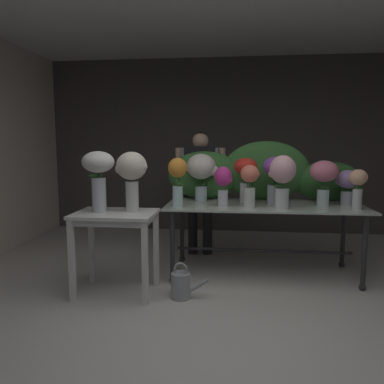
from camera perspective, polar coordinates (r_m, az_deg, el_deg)
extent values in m
plane|color=beige|center=(4.52, 4.99, -11.12)|extent=(8.32, 8.32, 0.00)
cube|color=#4C4742|center=(6.18, 5.60, 6.98)|extent=(5.98, 0.12, 2.79)
cube|color=silver|center=(4.52, 5.43, 25.65)|extent=(6.10, 3.90, 0.12)
cube|color=beige|center=(4.11, 10.90, -1.97)|extent=(2.09, 0.92, 0.02)
cylinder|color=#2D2D33|center=(3.88, -3.01, -8.32)|extent=(0.05, 0.05, 0.76)
sphere|color=#2D2D33|center=(3.99, -2.97, -13.19)|extent=(0.07, 0.07, 0.07)
cylinder|color=#2D2D33|center=(4.03, 24.79, -8.39)|extent=(0.05, 0.05, 0.76)
sphere|color=#2D2D33|center=(4.14, 24.53, -13.09)|extent=(0.07, 0.07, 0.07)
cylinder|color=#2D2D33|center=(4.57, -1.52, -5.92)|extent=(0.05, 0.05, 0.76)
sphere|color=#2D2D33|center=(4.66, -1.50, -10.13)|extent=(0.07, 0.07, 0.07)
cylinder|color=#2D2D33|center=(4.70, 22.05, -6.08)|extent=(0.05, 0.05, 0.76)
sphere|color=#2D2D33|center=(4.79, 21.85, -10.18)|extent=(0.07, 0.07, 0.07)
cylinder|color=#2D2D33|center=(4.22, 10.73, -8.77)|extent=(1.89, 0.03, 0.03)
cube|color=white|center=(3.60, -11.62, -3.27)|extent=(0.76, 0.56, 0.03)
cube|color=white|center=(3.61, -11.60, -3.97)|extent=(0.70, 0.50, 0.06)
cube|color=white|center=(3.60, -17.86, -9.96)|extent=(0.05, 0.05, 0.76)
cube|color=white|center=(3.38, -7.17, -10.76)|extent=(0.05, 0.05, 0.76)
cube|color=white|center=(4.02, -15.05, -8.04)|extent=(0.05, 0.05, 0.76)
cube|color=white|center=(3.83, -5.47, -8.59)|extent=(0.05, 0.05, 0.76)
cylinder|color=#232328|center=(4.88, 0.12, -4.66)|extent=(0.12, 0.12, 0.83)
cylinder|color=#232328|center=(4.87, 2.39, -4.71)|extent=(0.12, 0.12, 0.83)
cube|color=#999EA8|center=(4.78, 1.28, 3.43)|extent=(0.46, 0.22, 0.55)
cube|color=black|center=(4.67, 1.15, 2.85)|extent=(0.39, 0.02, 0.67)
cylinder|color=#D8AD8E|center=(4.81, -1.97, 3.47)|extent=(0.09, 0.09, 0.55)
cylinder|color=#D8AD8E|center=(4.76, 4.56, 3.41)|extent=(0.09, 0.09, 0.55)
sphere|color=#D8AD8E|center=(4.77, 1.29, 7.83)|extent=(0.20, 0.20, 0.20)
ellipsoid|color=black|center=(4.79, 1.31, 8.60)|extent=(0.15, 0.15, 0.09)
ellipsoid|color=#387033|center=(4.41, 1.97, 2.59)|extent=(0.88, 0.30, 0.56)
ellipsoid|color=#387033|center=(4.41, 11.17, 3.22)|extent=(0.99, 0.28, 0.68)
ellipsoid|color=#2D6028|center=(4.53, 19.99, 1.56)|extent=(0.77, 0.27, 0.45)
cylinder|color=silver|center=(4.32, 22.54, -0.84)|extent=(0.13, 0.13, 0.15)
cylinder|color=#9EBCB2|center=(4.32, 22.51, -1.38)|extent=(0.12, 0.12, 0.06)
cylinder|color=#28562D|center=(4.32, 22.87, -0.33)|extent=(0.01, 0.01, 0.20)
cylinder|color=#28562D|center=(4.33, 22.49, -0.29)|extent=(0.01, 0.01, 0.20)
cylinder|color=#28562D|center=(4.30, 22.29, -0.34)|extent=(0.01, 0.01, 0.20)
cylinder|color=#28562D|center=(4.29, 22.64, -0.36)|extent=(0.01, 0.01, 0.20)
ellipsoid|color=#B28ED1|center=(4.29, 22.67, 1.79)|extent=(0.23, 0.23, 0.20)
sphere|color=#B28ED1|center=(4.29, 21.57, 1.50)|extent=(0.09, 0.09, 0.09)
sphere|color=#B28ED1|center=(4.34, 23.79, 1.45)|extent=(0.11, 0.11, 0.11)
ellipsoid|color=#387033|center=(4.32, 22.05, 0.44)|extent=(0.06, 0.11, 0.03)
cylinder|color=silver|center=(4.02, 23.86, -1.04)|extent=(0.09, 0.09, 0.21)
cylinder|color=#9EBCB2|center=(4.02, 23.82, -1.85)|extent=(0.08, 0.08, 0.09)
cylinder|color=#477F3D|center=(4.01, 24.10, -0.49)|extent=(0.01, 0.01, 0.27)
cylinder|color=#477F3D|center=(4.02, 23.73, -0.45)|extent=(0.01, 0.01, 0.27)
cylinder|color=#477F3D|center=(4.00, 23.80, -0.50)|extent=(0.01, 0.01, 0.27)
ellipsoid|color=#F4B78E|center=(3.99, 24.02, 2.07)|extent=(0.17, 0.17, 0.16)
sphere|color=#F4B78E|center=(4.00, 23.23, 1.98)|extent=(0.07, 0.07, 0.07)
ellipsoid|color=#2D6028|center=(4.03, 24.05, 0.75)|extent=(0.10, 0.10, 0.03)
cylinder|color=silver|center=(4.09, 12.30, -0.41)|extent=(0.13, 0.13, 0.21)
cylinder|color=#9EBCB2|center=(4.10, 12.28, -1.23)|extent=(0.12, 0.12, 0.09)
cylinder|color=#2D6028|center=(4.09, 12.79, 0.62)|extent=(0.01, 0.01, 0.34)
cylinder|color=#2D6028|center=(4.10, 12.22, 0.65)|extent=(0.01, 0.01, 0.34)
cylinder|color=#2D6028|center=(4.07, 12.15, 0.60)|extent=(0.01, 0.01, 0.34)
ellipsoid|color=purple|center=(4.06, 12.41, 3.84)|extent=(0.23, 0.23, 0.20)
sphere|color=purple|center=(4.04, 11.53, 4.12)|extent=(0.08, 0.08, 0.08)
sphere|color=purple|center=(4.10, 13.75, 3.49)|extent=(0.10, 0.10, 0.10)
ellipsoid|color=#2D6028|center=(4.12, 12.36, 1.39)|extent=(0.10, 0.04, 0.03)
cylinder|color=silver|center=(3.86, -2.20, -0.68)|extent=(0.11, 0.11, 0.21)
cylinder|color=#9EBCB2|center=(3.87, -2.19, -1.56)|extent=(0.10, 0.10, 0.09)
cylinder|color=#477F3D|center=(3.84, -1.92, 0.33)|extent=(0.01, 0.01, 0.33)
cylinder|color=#477F3D|center=(3.87, -2.09, 0.39)|extent=(0.01, 0.01, 0.33)
cylinder|color=#477F3D|center=(3.85, -2.43, 0.35)|extent=(0.01, 0.01, 0.33)
cylinder|color=#477F3D|center=(3.83, -2.19, 0.32)|extent=(0.01, 0.01, 0.33)
ellipsoid|color=orange|center=(3.83, -2.22, 3.72)|extent=(0.20, 0.20, 0.20)
sphere|color=orange|center=(3.84, -2.98, 3.97)|extent=(0.06, 0.06, 0.06)
sphere|color=orange|center=(3.82, -1.08, 3.50)|extent=(0.06, 0.06, 0.06)
ellipsoid|color=#2D6028|center=(3.83, -1.95, 1.18)|extent=(0.11, 0.06, 0.03)
cylinder|color=silver|center=(4.15, 8.09, -0.13)|extent=(0.11, 0.11, 0.22)
cylinder|color=#9EBCB2|center=(4.15, 8.07, -0.98)|extent=(0.10, 0.10, 0.09)
cylinder|color=#2D6028|center=(4.13, 8.42, 0.79)|extent=(0.01, 0.01, 0.34)
cylinder|color=#2D6028|center=(4.16, 8.03, 0.85)|extent=(0.01, 0.01, 0.34)
cylinder|color=#2D6028|center=(4.14, 7.84, 0.81)|extent=(0.01, 0.01, 0.34)
cylinder|color=#2D6028|center=(4.11, 8.05, 0.77)|extent=(0.01, 0.01, 0.34)
ellipsoid|color=red|center=(4.12, 8.16, 3.91)|extent=(0.25, 0.25, 0.18)
sphere|color=red|center=(4.09, 9.07, 3.92)|extent=(0.09, 0.09, 0.09)
ellipsoid|color=#2D6028|center=(4.10, 8.23, 1.63)|extent=(0.05, 0.10, 0.03)
cylinder|color=silver|center=(4.24, 1.39, -0.26)|extent=(0.14, 0.14, 0.17)
cylinder|color=#9EBCB2|center=(4.25, 1.38, -0.89)|extent=(0.13, 0.13, 0.07)
cylinder|color=#2D6028|center=(4.24, 1.82, 0.75)|extent=(0.01, 0.01, 0.30)
cylinder|color=#2D6028|center=(4.26, 1.50, 0.78)|extent=(0.01, 0.01, 0.30)
cylinder|color=#2D6028|center=(4.24, 1.04, 0.75)|extent=(0.01, 0.01, 0.30)
cylinder|color=#2D6028|center=(4.21, 1.28, 0.70)|extent=(0.01, 0.01, 0.30)
ellipsoid|color=white|center=(4.21, 1.40, 3.92)|extent=(0.33, 0.33, 0.29)
sphere|color=white|center=(4.20, 3.22, 3.35)|extent=(0.12, 0.12, 0.12)
ellipsoid|color=#387033|center=(4.26, 1.85, 1.18)|extent=(0.10, 0.10, 0.03)
cylinder|color=silver|center=(4.13, 19.32, -0.85)|extent=(0.12, 0.12, 0.17)
cylinder|color=#9EBCB2|center=(4.13, 19.29, -1.51)|extent=(0.11, 0.11, 0.07)
cylinder|color=#28562D|center=(4.12, 19.74, 0.08)|extent=(0.01, 0.01, 0.29)
cylinder|color=#28562D|center=(4.14, 19.26, 0.13)|extent=(0.01, 0.01, 0.29)
cylinder|color=#28562D|center=(4.11, 19.04, 0.08)|extent=(0.01, 0.01, 0.29)
cylinder|color=#28562D|center=(4.09, 19.35, 0.04)|extent=(0.01, 0.01, 0.29)
ellipsoid|color=pink|center=(4.10, 19.49, 3.01)|extent=(0.29, 0.29, 0.22)
ellipsoid|color=#477F3D|center=(4.14, 19.67, 0.65)|extent=(0.09, 0.10, 0.03)
cylinder|color=silver|center=(3.84, 13.54, -0.96)|extent=(0.14, 0.14, 0.21)
cylinder|color=#9EBCB2|center=(3.85, 13.51, -1.81)|extent=(0.13, 0.13, 0.09)
cylinder|color=#2D6028|center=(3.83, 13.84, -0.13)|extent=(0.01, 0.01, 0.30)
cylinder|color=#2D6028|center=(3.85, 13.41, -0.09)|extent=(0.01, 0.01, 0.30)
cylinder|color=#2D6028|center=(3.82, 13.52, -0.15)|extent=(0.01, 0.01, 0.30)
ellipsoid|color=#EFB2BC|center=(3.81, 13.67, 3.37)|extent=(0.26, 0.26, 0.28)
sphere|color=#EFB2BC|center=(3.82, 12.06, 2.69)|extent=(0.07, 0.07, 0.07)
sphere|color=#EFB2BC|center=(3.85, 14.65, 3.70)|extent=(0.12, 0.12, 0.12)
ellipsoid|color=#28562D|center=(3.82, 13.02, 0.87)|extent=(0.11, 0.09, 0.03)
cylinder|color=silver|center=(3.87, 8.73, -0.81)|extent=(0.12, 0.12, 0.20)
cylinder|color=#9EBCB2|center=(3.88, 8.71, -1.64)|extent=(0.11, 0.11, 0.09)
cylinder|color=#2D6028|center=(3.87, 9.19, -0.09)|extent=(0.01, 0.01, 0.28)
cylinder|color=#2D6028|center=(3.89, 8.73, -0.04)|extent=(0.01, 0.01, 0.28)
cylinder|color=#2D6028|center=(3.87, 8.47, -0.08)|extent=(0.01, 0.01, 0.28)
cylinder|color=#2D6028|center=(3.85, 8.69, -0.13)|extent=(0.01, 0.01, 0.28)
ellipsoid|color=#EF7A60|center=(3.85, 8.80, 2.77)|extent=(0.19, 0.19, 0.18)
sphere|color=#EF7A60|center=(3.84, 9.59, 2.70)|extent=(0.09, 0.09, 0.09)
cylinder|color=silver|center=(3.89, 4.72, -0.94)|extent=(0.10, 0.10, 0.17)
cylinder|color=#9EBCB2|center=(3.90, 4.71, -1.64)|extent=(0.10, 0.10, 0.07)
cylinder|color=#477F3D|center=(3.89, 5.07, -0.29)|extent=(0.01, 0.01, 0.24)
cylinder|color=#477F3D|center=(3.90, 4.82, -0.25)|extent=(0.01, 0.01, 0.24)
cylinder|color=#477F3D|center=(3.88, 4.39, -0.30)|extent=(0.01, 0.01, 0.24)
cylinder|color=#477F3D|center=(3.85, 4.74, -0.35)|extent=(0.01, 0.01, 0.24)
ellipsoid|color=#D1338E|center=(3.86, 4.75, 2.38)|extent=(0.18, 0.18, 0.20)
sphere|color=#D1338E|center=(3.84, 5.68, 1.80)|extent=(0.06, 0.06, 0.06)
cylinder|color=silver|center=(3.62, -13.97, -0.43)|extent=(0.13, 0.13, 0.33)
cylinder|color=#9EBCB2|center=(3.63, -13.93, -1.85)|extent=(0.12, 0.12, 0.14)
cylinder|color=#387033|center=(3.60, -13.63, 0.31)|extent=(0.01, 0.01, 0.40)
cylinder|color=#387033|center=(3.64, -13.82, 0.37)|extent=(0.01, 0.01, 0.40)
cylinder|color=#387033|center=(3.62, -14.35, 0.32)|extent=(0.01, 0.01, 0.40)
cylinder|color=#387033|center=(3.59, -14.19, 0.28)|extent=(0.01, 0.01, 0.40)
ellipsoid|color=white|center=(3.59, -14.12, 4.46)|extent=(0.30, 0.30, 0.20)
sphere|color=white|center=(3.54, -12.92, 4.81)|extent=(0.08, 0.08, 0.08)
ellipsoid|color=#387033|center=(3.59, -14.79, 2.41)|extent=(0.10, 0.10, 0.03)
cylinder|color=silver|center=(3.58, -9.11, -0.67)|extent=(0.12, 0.12, 0.29)
cylinder|color=#9EBCB2|center=(3.60, -9.08, -1.95)|extent=(0.11, 0.11, 0.12)
cylinder|color=#2D6028|center=(3.58, -8.83, -0.08)|extent=(0.01, 0.01, 0.34)
cylinder|color=#2D6028|center=(3.59, -9.01, -0.05)|extent=(0.01, 0.01, 0.34)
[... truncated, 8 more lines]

